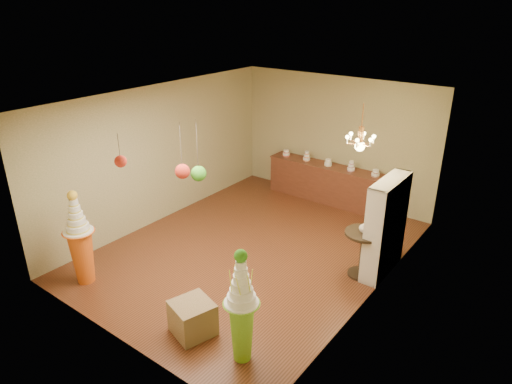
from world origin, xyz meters
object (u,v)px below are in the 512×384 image
Objects in this scene: pedestal_orange at (81,248)px; round_table at (363,248)px; sideboard at (327,182)px; pedestal_green at (242,317)px.

round_table is at bearing 39.05° from pedestal_orange.
pedestal_green is at bearing -72.85° from sideboard.
sideboard is 3.48× the size of round_table.
pedestal_green reaches higher than round_table.
pedestal_green is 2.93m from round_table.
pedestal_green is 1.98× the size of round_table.
sideboard is at bearing 129.66° from round_table.
pedestal_green is 3.38m from pedestal_orange.
round_table is at bearing 81.65° from pedestal_green.
sideboard is (-1.67, 5.43, -0.21)m from pedestal_green.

